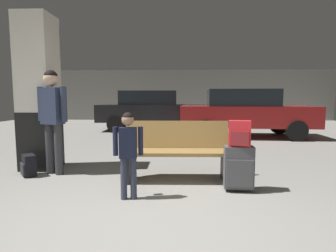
{
  "coord_description": "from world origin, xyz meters",
  "views": [
    {
      "loc": [
        0.33,
        -2.42,
        1.24
      ],
      "look_at": [
        0.2,
        1.3,
        0.85
      ],
      "focal_mm": 28.82,
      "sensor_mm": 36.0,
      "label": 1
    }
  ],
  "objects_px": {
    "child": "(128,146)",
    "bench": "(177,151)",
    "backpack_dark_floor": "(29,166)",
    "backpack_bright": "(240,134)",
    "parked_car_far": "(152,109)",
    "parked_car_near": "(244,112)",
    "adult": "(52,111)",
    "suitcase": "(239,167)",
    "structural_pillar": "(39,94)"
  },
  "relations": [
    {
      "from": "bench",
      "to": "backpack_dark_floor",
      "type": "height_order",
      "value": "bench"
    },
    {
      "from": "backpack_dark_floor",
      "to": "parked_car_far",
      "type": "relative_size",
      "value": 0.08
    },
    {
      "from": "suitcase",
      "to": "adult",
      "type": "xyz_separation_m",
      "value": [
        -2.82,
        0.72,
        0.72
      ]
    },
    {
      "from": "structural_pillar",
      "to": "parked_car_near",
      "type": "height_order",
      "value": "structural_pillar"
    },
    {
      "from": "backpack_bright",
      "to": "child",
      "type": "relative_size",
      "value": 0.32
    },
    {
      "from": "bench",
      "to": "suitcase",
      "type": "bearing_deg",
      "value": -30.07
    },
    {
      "from": "structural_pillar",
      "to": "bench",
      "type": "relative_size",
      "value": 1.64
    },
    {
      "from": "bench",
      "to": "backpack_bright",
      "type": "height_order",
      "value": "backpack_bright"
    },
    {
      "from": "structural_pillar",
      "to": "bench",
      "type": "height_order",
      "value": "structural_pillar"
    },
    {
      "from": "adult",
      "to": "parked_car_far",
      "type": "distance_m",
      "value": 6.27
    },
    {
      "from": "suitcase",
      "to": "structural_pillar",
      "type": "bearing_deg",
      "value": 161.36
    },
    {
      "from": "suitcase",
      "to": "child",
      "type": "height_order",
      "value": "child"
    },
    {
      "from": "parked_car_far",
      "to": "structural_pillar",
      "type": "bearing_deg",
      "value": -103.49
    },
    {
      "from": "backpack_dark_floor",
      "to": "parked_car_far",
      "type": "height_order",
      "value": "parked_car_far"
    },
    {
      "from": "suitcase",
      "to": "backpack_dark_floor",
      "type": "height_order",
      "value": "suitcase"
    },
    {
      "from": "backpack_dark_floor",
      "to": "suitcase",
      "type": "bearing_deg",
      "value": -10.48
    },
    {
      "from": "child",
      "to": "adult",
      "type": "bearing_deg",
      "value": 143.06
    },
    {
      "from": "suitcase",
      "to": "parked_car_far",
      "type": "relative_size",
      "value": 0.15
    },
    {
      "from": "bench",
      "to": "parked_car_far",
      "type": "bearing_deg",
      "value": 98.86
    },
    {
      "from": "backpack_bright",
      "to": "parked_car_near",
      "type": "xyz_separation_m",
      "value": [
        1.32,
        5.16,
        0.03
      ]
    },
    {
      "from": "structural_pillar",
      "to": "suitcase",
      "type": "xyz_separation_m",
      "value": [
        3.22,
        -1.09,
        -0.99
      ]
    },
    {
      "from": "structural_pillar",
      "to": "adult",
      "type": "distance_m",
      "value": 0.6
    },
    {
      "from": "bench",
      "to": "suitcase",
      "type": "height_order",
      "value": "bench"
    },
    {
      "from": "adult",
      "to": "backpack_dark_floor",
      "type": "xyz_separation_m",
      "value": [
        -0.36,
        -0.13,
        -0.87
      ]
    },
    {
      "from": "bench",
      "to": "backpack_dark_floor",
      "type": "xyz_separation_m",
      "value": [
        -2.36,
        0.11,
        -0.28
      ]
    },
    {
      "from": "bench",
      "to": "suitcase",
      "type": "relative_size",
      "value": 2.67
    },
    {
      "from": "child",
      "to": "parked_car_far",
      "type": "xyz_separation_m",
      "value": [
        -0.41,
        7.25,
        0.15
      ]
    },
    {
      "from": "structural_pillar",
      "to": "backpack_bright",
      "type": "xyz_separation_m",
      "value": [
        3.22,
        -1.09,
        -0.54
      ]
    },
    {
      "from": "adult",
      "to": "backpack_dark_floor",
      "type": "height_order",
      "value": "adult"
    },
    {
      "from": "structural_pillar",
      "to": "backpack_dark_floor",
      "type": "distance_m",
      "value": 1.25
    },
    {
      "from": "suitcase",
      "to": "child",
      "type": "xyz_separation_m",
      "value": [
        -1.41,
        -0.34,
        0.34
      ]
    },
    {
      "from": "bench",
      "to": "child",
      "type": "relative_size",
      "value": 1.51
    },
    {
      "from": "structural_pillar",
      "to": "adult",
      "type": "relative_size",
      "value": 1.58
    },
    {
      "from": "structural_pillar",
      "to": "backpack_bright",
      "type": "height_order",
      "value": "structural_pillar"
    },
    {
      "from": "backpack_dark_floor",
      "to": "backpack_bright",
      "type": "bearing_deg",
      "value": -10.49
    },
    {
      "from": "child",
      "to": "parked_car_near",
      "type": "height_order",
      "value": "parked_car_near"
    },
    {
      "from": "child",
      "to": "bench",
      "type": "bearing_deg",
      "value": 54.04
    },
    {
      "from": "suitcase",
      "to": "backpack_dark_floor",
      "type": "relative_size",
      "value": 1.78
    },
    {
      "from": "bench",
      "to": "adult",
      "type": "relative_size",
      "value": 0.96
    },
    {
      "from": "parked_car_near",
      "to": "parked_car_far",
      "type": "relative_size",
      "value": 1.01
    },
    {
      "from": "structural_pillar",
      "to": "parked_car_near",
      "type": "distance_m",
      "value": 6.12
    },
    {
      "from": "backpack_bright",
      "to": "parked_car_far",
      "type": "xyz_separation_m",
      "value": [
        -1.82,
        6.91,
        0.03
      ]
    },
    {
      "from": "adult",
      "to": "parked_car_far",
      "type": "bearing_deg",
      "value": 80.81
    },
    {
      "from": "parked_car_far",
      "to": "parked_car_near",
      "type": "bearing_deg",
      "value": -29.12
    },
    {
      "from": "bench",
      "to": "backpack_bright",
      "type": "bearing_deg",
      "value": -30.12
    },
    {
      "from": "child",
      "to": "parked_car_near",
      "type": "distance_m",
      "value": 6.14
    },
    {
      "from": "child",
      "to": "parked_car_far",
      "type": "distance_m",
      "value": 7.26
    },
    {
      "from": "bench",
      "to": "child",
      "type": "distance_m",
      "value": 1.03
    },
    {
      "from": "backpack_bright",
      "to": "parked_car_near",
      "type": "relative_size",
      "value": 0.08
    },
    {
      "from": "backpack_dark_floor",
      "to": "parked_car_near",
      "type": "bearing_deg",
      "value": 45.45
    }
  ]
}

